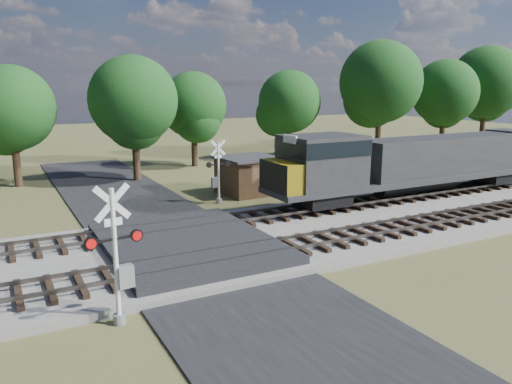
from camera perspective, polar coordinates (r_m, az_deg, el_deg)
ground at (r=22.25m, az=-7.32°, el=-7.18°), size 160.00×160.00×0.00m
ballast_bed at (r=27.56m, az=12.11°, el=-3.21°), size 140.00×10.00×0.30m
road at (r=22.24m, az=-7.32°, el=-7.08°), size 7.00×60.00×0.08m
crossing_panel at (r=22.60m, az=-7.80°, el=-6.05°), size 7.00×9.00×0.62m
track_near at (r=21.68m, az=2.35°, el=-6.46°), size 140.00×2.60×0.33m
track_far at (r=25.92m, az=-3.26°, el=-3.33°), size 140.00×2.60×0.33m
crossing_signal_near at (r=16.03m, az=-15.38°, el=-8.27°), size 1.80×0.42×4.48m
crossing_signal_far at (r=31.19m, az=-4.44°, el=1.70°), size 1.62×0.35×4.03m
equipment_shed at (r=34.02m, az=-0.94°, el=1.96°), size 4.00×4.00×2.55m
treeline at (r=43.09m, az=-5.30°, el=11.28°), size 81.73×10.97×11.67m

